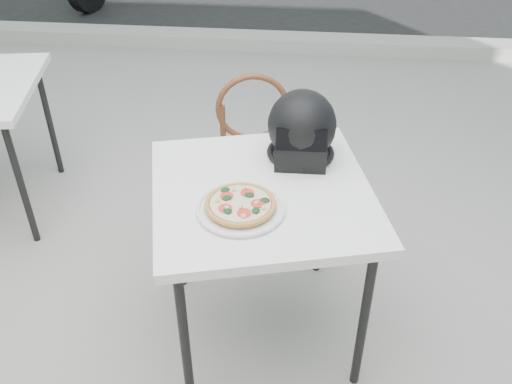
# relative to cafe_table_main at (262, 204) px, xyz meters

# --- Properties ---
(ground) EXTENTS (80.00, 80.00, 0.00)m
(ground) POSITION_rel_cafe_table_main_xyz_m (-0.31, 0.30, -0.70)
(ground) COLOR #9B9993
(ground) RESTS_ON ground
(curb) EXTENTS (30.00, 0.25, 0.12)m
(curb) POSITION_rel_cafe_table_main_xyz_m (-0.31, 3.30, -0.64)
(curb) COLOR #A4A299
(curb) RESTS_ON ground
(cafe_table_main) EXTENTS (0.99, 0.99, 0.77)m
(cafe_table_main) POSITION_rel_cafe_table_main_xyz_m (0.00, 0.00, 0.00)
(cafe_table_main) COLOR white
(cafe_table_main) RESTS_ON ground
(plate) EXTENTS (0.41, 0.41, 0.02)m
(plate) POSITION_rel_cafe_table_main_xyz_m (-0.06, -0.14, 0.08)
(plate) COLOR white
(plate) RESTS_ON cafe_table_main
(pizza) EXTENTS (0.30, 0.30, 0.03)m
(pizza) POSITION_rel_cafe_table_main_xyz_m (-0.06, -0.14, 0.10)
(pizza) COLOR #C48B47
(pizza) RESTS_ON plate
(helmet) EXTENTS (0.28, 0.29, 0.28)m
(helmet) POSITION_rel_cafe_table_main_xyz_m (0.13, 0.24, 0.19)
(helmet) COLOR black
(helmet) RESTS_ON cafe_table_main
(cafe_chair_main) EXTENTS (0.42, 0.42, 0.93)m
(cafe_chair_main) POSITION_rel_cafe_table_main_xyz_m (-0.12, 0.74, -0.18)
(cafe_chair_main) COLOR brown
(cafe_chair_main) RESTS_ON ground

